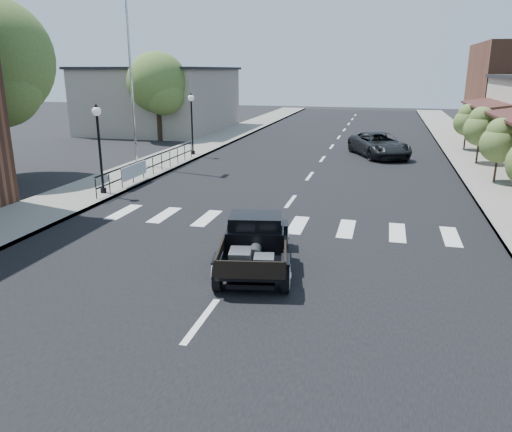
# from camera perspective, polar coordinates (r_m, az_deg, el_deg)

# --- Properties ---
(ground) EXTENTS (120.00, 120.00, 0.00)m
(ground) POSITION_cam_1_polar(r_m,az_deg,el_deg) (13.14, -1.67, -5.94)
(ground) COLOR black
(ground) RESTS_ON ground
(road) EXTENTS (14.00, 80.00, 0.02)m
(road) POSITION_cam_1_polar(r_m,az_deg,el_deg) (27.35, 7.08, 5.76)
(road) COLOR black
(road) RESTS_ON ground
(road_markings) EXTENTS (12.00, 60.00, 0.06)m
(road_markings) POSITION_cam_1_polar(r_m,az_deg,el_deg) (22.50, 5.39, 3.49)
(road_markings) COLOR silver
(road_markings) RESTS_ON ground
(sidewalk_left) EXTENTS (3.00, 80.00, 0.15)m
(sidewalk_left) POSITION_cam_1_polar(r_m,az_deg,el_deg) (29.62, -9.54, 6.60)
(sidewalk_left) COLOR gray
(sidewalk_left) RESTS_ON ground
(sidewalk_right) EXTENTS (3.00, 80.00, 0.15)m
(sidewalk_right) POSITION_cam_1_polar(r_m,az_deg,el_deg) (27.60, 24.91, 4.60)
(sidewalk_right) COLOR gray
(sidewalk_right) RESTS_ON ground
(low_building_left) EXTENTS (10.00, 12.00, 5.00)m
(low_building_left) POSITION_cam_1_polar(r_m,az_deg,el_deg) (43.80, -10.71, 12.85)
(low_building_left) COLOR gray
(low_building_left) RESTS_ON ground
(railing) EXTENTS (0.08, 10.00, 1.00)m
(railing) POSITION_cam_1_polar(r_m,az_deg,el_deg) (24.55, -11.72, 5.86)
(railing) COLOR black
(railing) RESTS_ON sidewalk_left
(banner) EXTENTS (0.04, 2.20, 0.60)m
(banner) POSITION_cam_1_polar(r_m,az_deg,el_deg) (22.81, -13.69, 4.44)
(banner) COLOR silver
(banner) RESTS_ON sidewalk_left
(lamp_post_b) EXTENTS (0.36, 0.36, 3.57)m
(lamp_post_b) POSITION_cam_1_polar(r_m,az_deg,el_deg) (21.04, -17.42, 7.29)
(lamp_post_b) COLOR black
(lamp_post_b) RESTS_ON sidewalk_left
(lamp_post_c) EXTENTS (0.36, 0.36, 3.57)m
(lamp_post_c) POSITION_cam_1_polar(r_m,az_deg,el_deg) (29.93, -7.33, 10.39)
(lamp_post_c) COLOR black
(lamp_post_c) RESTS_ON sidewalk_left
(flagpole) EXTENTS (0.12, 0.12, 11.29)m
(flagpole) POSITION_cam_1_polar(r_m,az_deg,el_deg) (26.83, -14.27, 17.63)
(flagpole) COLOR silver
(flagpole) RESTS_ON sidewalk_left
(big_tree_far) EXTENTS (4.27, 4.27, 6.27)m
(big_tree_far) POSITION_cam_1_polar(r_m,az_deg,el_deg) (37.28, -11.13, 13.23)
(big_tree_far) COLOR #4C672C
(big_tree_far) RESTS_ON ground
(small_tree_c) EXTENTS (1.64, 1.64, 2.73)m
(small_tree_c) POSITION_cam_1_polar(r_m,az_deg,el_deg) (24.67, 25.92, 6.64)
(small_tree_c) COLOR #536B31
(small_tree_c) RESTS_ON sidewalk_right
(small_tree_d) EXTENTS (1.72, 1.72, 2.87)m
(small_tree_d) POSITION_cam_1_polar(r_m,az_deg,el_deg) (29.46, 24.17, 8.33)
(small_tree_d) COLOR #536B31
(small_tree_d) RESTS_ON sidewalk_right
(small_tree_e) EXTENTS (1.63, 1.63, 2.71)m
(small_tree_e) POSITION_cam_1_polar(r_m,az_deg,el_deg) (34.20, 22.90, 9.27)
(small_tree_e) COLOR #536B31
(small_tree_e) RESTS_ON sidewalk_right
(hotrod_pickup) EXTENTS (2.68, 4.42, 1.43)m
(hotrod_pickup) POSITION_cam_1_polar(r_m,az_deg,el_deg) (12.87, -0.11, -3.01)
(hotrod_pickup) COLOR black
(hotrod_pickup) RESTS_ON ground
(second_car) EXTENTS (4.20, 5.61, 1.42)m
(second_car) POSITION_cam_1_polar(r_m,az_deg,el_deg) (30.70, 13.89, 7.89)
(second_car) COLOR black
(second_car) RESTS_ON ground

